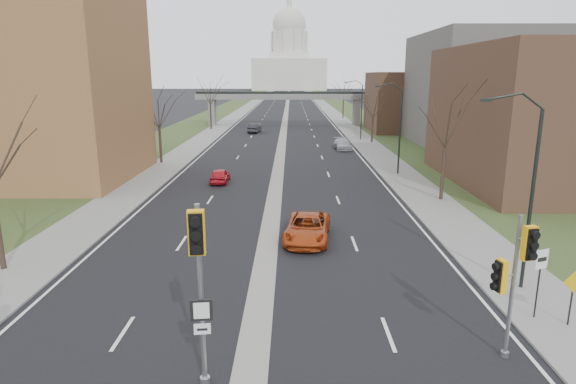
{
  "coord_description": "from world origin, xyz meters",
  "views": [
    {
      "loc": [
        1.34,
        -14.29,
        9.47
      ],
      "look_at": [
        1.19,
        8.09,
        4.03
      ],
      "focal_mm": 30.0,
      "sensor_mm": 36.0,
      "label": 1
    }
  ],
  "objects_px": {
    "signal_pole_right": "(514,269)",
    "warning_sign": "(573,290)",
    "car_left_far": "(255,128)",
    "signal_pole_median": "(199,266)",
    "speed_limit_sign": "(540,271)",
    "car_left_near": "(220,175)",
    "car_right_near": "(307,228)",
    "car_right_mid": "(343,144)"
  },
  "relations": [
    {
      "from": "signal_pole_right",
      "to": "warning_sign",
      "type": "xyz_separation_m",
      "value": [
        3.42,
        2.22,
        -1.78
      ]
    },
    {
      "from": "signal_pole_right",
      "to": "car_left_far",
      "type": "bearing_deg",
      "value": 88.3
    },
    {
      "from": "warning_sign",
      "to": "car_left_far",
      "type": "xyz_separation_m",
      "value": [
        -16.9,
        64.99,
        -0.8
      ]
    },
    {
      "from": "signal_pole_median",
      "to": "speed_limit_sign",
      "type": "bearing_deg",
      "value": 13.31
    },
    {
      "from": "signal_pole_median",
      "to": "warning_sign",
      "type": "distance_m",
      "value": 14.13
    },
    {
      "from": "car_left_near",
      "to": "car_left_far",
      "type": "bearing_deg",
      "value": -90.64
    },
    {
      "from": "car_left_near",
      "to": "car_right_near",
      "type": "bearing_deg",
      "value": 115.02
    },
    {
      "from": "signal_pole_right",
      "to": "warning_sign",
      "type": "relative_size",
      "value": 2.29
    },
    {
      "from": "car_left_near",
      "to": "warning_sign",
      "type": "bearing_deg",
      "value": 123.31
    },
    {
      "from": "signal_pole_median",
      "to": "speed_limit_sign",
      "type": "distance_m",
      "value": 13.29
    },
    {
      "from": "signal_pole_median",
      "to": "car_left_far",
      "type": "distance_m",
      "value": 69.05
    },
    {
      "from": "signal_pole_right",
      "to": "car_left_near",
      "type": "bearing_deg",
      "value": 103.07
    },
    {
      "from": "signal_pole_median",
      "to": "car_right_mid",
      "type": "distance_m",
      "value": 50.82
    },
    {
      "from": "car_right_near",
      "to": "car_left_near",
      "type": "bearing_deg",
      "value": 121.98
    },
    {
      "from": "warning_sign",
      "to": "car_left_far",
      "type": "distance_m",
      "value": 67.15
    },
    {
      "from": "signal_pole_right",
      "to": "warning_sign",
      "type": "bearing_deg",
      "value": 19.99
    },
    {
      "from": "car_right_near",
      "to": "car_right_mid",
      "type": "bearing_deg",
      "value": 87.46
    },
    {
      "from": "car_left_near",
      "to": "car_right_mid",
      "type": "distance_m",
      "value": 24.12
    },
    {
      "from": "warning_sign",
      "to": "car_right_mid",
      "type": "distance_m",
      "value": 46.11
    },
    {
      "from": "signal_pole_median",
      "to": "warning_sign",
      "type": "bearing_deg",
      "value": 9.56
    },
    {
      "from": "signal_pole_right",
      "to": "car_right_near",
      "type": "relative_size",
      "value": 0.94
    },
    {
      "from": "car_left_far",
      "to": "car_right_mid",
      "type": "xyz_separation_m",
      "value": [
        12.98,
        -19.06,
        -0.06
      ]
    },
    {
      "from": "car_right_near",
      "to": "car_right_mid",
      "type": "distance_m",
      "value": 36.31
    },
    {
      "from": "car_right_near",
      "to": "car_left_far",
      "type": "bearing_deg",
      "value": 104.11
    },
    {
      "from": "signal_pole_right",
      "to": "car_left_near",
      "type": "relative_size",
      "value": 1.33
    },
    {
      "from": "warning_sign",
      "to": "car_right_near",
      "type": "distance_m",
      "value": 14.03
    },
    {
      "from": "speed_limit_sign",
      "to": "car_left_far",
      "type": "distance_m",
      "value": 66.33
    },
    {
      "from": "signal_pole_median",
      "to": "car_right_mid",
      "type": "xyz_separation_m",
      "value": [
        9.43,
        49.82,
        -3.39
      ]
    },
    {
      "from": "speed_limit_sign",
      "to": "car_right_mid",
      "type": "height_order",
      "value": "speed_limit_sign"
    },
    {
      "from": "warning_sign",
      "to": "car_left_far",
      "type": "bearing_deg",
      "value": 98.58
    },
    {
      "from": "signal_pole_median",
      "to": "car_right_mid",
      "type": "relative_size",
      "value": 1.21
    },
    {
      "from": "car_left_far",
      "to": "signal_pole_median",
      "type": "bearing_deg",
      "value": 99.32
    },
    {
      "from": "speed_limit_sign",
      "to": "car_left_far",
      "type": "height_order",
      "value": "speed_limit_sign"
    },
    {
      "from": "speed_limit_sign",
      "to": "signal_pole_right",
      "type": "bearing_deg",
      "value": -152.56
    },
    {
      "from": "car_left_near",
      "to": "car_right_mid",
      "type": "relative_size",
      "value": 0.79
    },
    {
      "from": "signal_pole_median",
      "to": "car_left_far",
      "type": "bearing_deg",
      "value": 86.28
    },
    {
      "from": "car_left_near",
      "to": "car_right_mid",
      "type": "bearing_deg",
      "value": -123.53
    },
    {
      "from": "signal_pole_right",
      "to": "car_left_near",
      "type": "height_order",
      "value": "signal_pole_right"
    },
    {
      "from": "car_right_near",
      "to": "car_right_mid",
      "type": "relative_size",
      "value": 1.11
    },
    {
      "from": "signal_pole_median",
      "to": "speed_limit_sign",
      "type": "height_order",
      "value": "signal_pole_median"
    },
    {
      "from": "car_left_far",
      "to": "car_right_near",
      "type": "bearing_deg",
      "value": 103.83
    },
    {
      "from": "car_right_near",
      "to": "signal_pole_median",
      "type": "bearing_deg",
      "value": -97.94
    }
  ]
}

